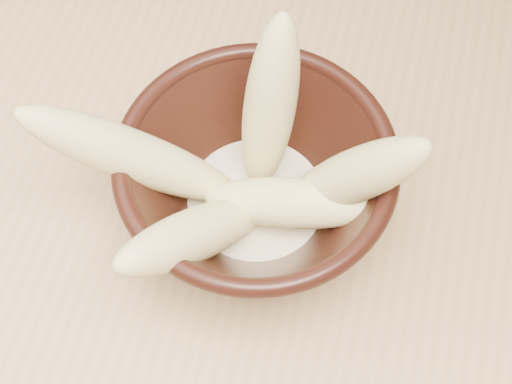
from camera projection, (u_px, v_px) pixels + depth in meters
table at (318, 314)px, 0.56m from camera, size 1.20×0.80×0.75m
bowl at (256, 186)px, 0.46m from camera, size 0.18×0.18×0.10m
milk_puddle at (256, 202)px, 0.49m from camera, size 0.10×0.10×0.01m
banana_upright at (270, 108)px, 0.44m from camera, size 0.04×0.08×0.14m
banana_left at (137, 157)px, 0.44m from camera, size 0.15×0.07×0.13m
banana_right at (351, 177)px, 0.43m from camera, size 0.10×0.03×0.13m
banana_across at (289, 203)px, 0.45m from camera, size 0.12×0.04×0.05m
banana_front at (197, 234)px, 0.43m from camera, size 0.10×0.12×0.10m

